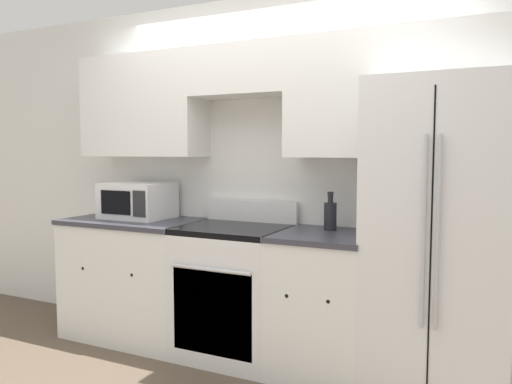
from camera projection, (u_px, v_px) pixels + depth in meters
The scene contains 8 objects.
ground_plane at pixel (235, 377), 3.23m from camera, with size 12.00×12.00×0.00m, color brown.
wall_back at pixel (274, 146), 3.63m from camera, with size 8.00×0.39×2.60m.
lower_cabinets_left at pixel (135, 278), 3.93m from camera, with size 1.06×0.64×0.93m.
lower_cabinets_right at pixel (323, 303), 3.26m from camera, with size 0.61×0.64×0.93m.
oven_range at pixel (234, 291), 3.54m from camera, with size 0.74×0.65×1.09m.
refrigerator at pixel (438, 239), 2.96m from camera, with size 0.80×0.75×1.88m.
microwave at pixel (138, 200), 3.95m from camera, with size 0.51×0.41×0.28m.
bottle at pixel (330, 215), 3.34m from camera, with size 0.09×0.09×0.26m.
Camera 1 is at (1.48, -2.75, 1.46)m, focal length 35.00 mm.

